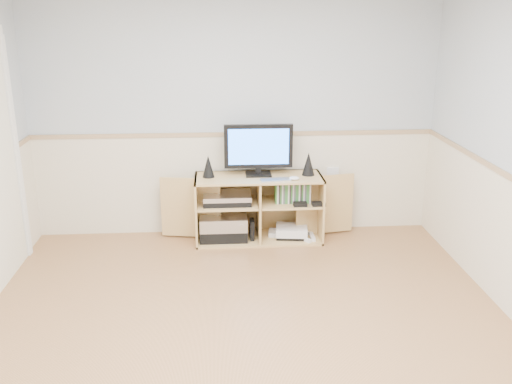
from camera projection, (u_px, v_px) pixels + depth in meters
room at (237, 175)px, 3.57m from camera, size 4.04×4.54×2.54m
media_cabinet at (258, 206)px, 5.69m from camera, size 1.94×0.47×0.65m
monitor at (258, 148)px, 5.50m from camera, size 0.66×0.18×0.50m
speaker_left at (208, 166)px, 5.49m from camera, size 0.12×0.12×0.22m
speaker_right at (308, 164)px, 5.55m from camera, size 0.12×0.12×0.23m
keyboard at (275, 180)px, 5.41m from camera, size 0.30×0.15×0.01m
mouse at (294, 178)px, 5.42m from camera, size 0.11×0.08×0.04m
av_components at (225, 219)px, 5.65m from camera, size 0.53×0.35×0.47m
game_consoles at (290, 232)px, 5.72m from camera, size 0.46×0.30×0.11m
game_cases at (292, 193)px, 5.59m from camera, size 0.34×0.14×0.19m
wall_outlet at (333, 173)px, 5.83m from camera, size 0.12×0.03×0.12m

